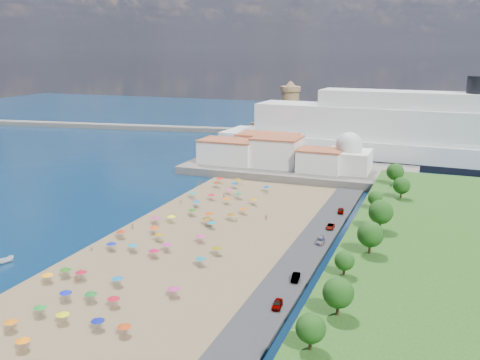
% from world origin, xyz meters
% --- Properties ---
extents(ground, '(700.00, 700.00, 0.00)m').
position_xyz_m(ground, '(0.00, 0.00, 0.00)').
color(ground, '#071938').
rests_on(ground, ground).
extents(terrace, '(90.00, 36.00, 3.00)m').
position_xyz_m(terrace, '(10.00, 73.00, 1.50)').
color(terrace, '#59544C').
rests_on(terrace, ground).
extents(jetty, '(18.00, 70.00, 2.40)m').
position_xyz_m(jetty, '(-12.00, 108.00, 1.20)').
color(jetty, '#59544C').
rests_on(jetty, ground).
extents(breakwater, '(199.03, 34.77, 2.60)m').
position_xyz_m(breakwater, '(-110.00, 153.00, 1.30)').
color(breakwater, '#59544C').
rests_on(breakwater, ground).
extents(waterfront_buildings, '(57.00, 29.00, 11.00)m').
position_xyz_m(waterfront_buildings, '(-3.05, 73.64, 7.88)').
color(waterfront_buildings, silver).
rests_on(waterfront_buildings, terrace).
extents(domed_building, '(16.00, 16.00, 15.00)m').
position_xyz_m(domed_building, '(30.00, 71.00, 8.97)').
color(domed_building, silver).
rests_on(domed_building, terrace).
extents(fortress, '(40.00, 40.00, 32.40)m').
position_xyz_m(fortress, '(-12.00, 138.00, 6.68)').
color(fortress, '#9A774D').
rests_on(fortress, ground).
extents(cruise_ship, '(173.45, 34.48, 37.70)m').
position_xyz_m(cruise_ship, '(51.27, 106.49, 11.17)').
color(cruise_ship, black).
rests_on(cruise_ship, ground).
extents(beach_parasols, '(31.23, 117.73, 2.20)m').
position_xyz_m(beach_parasols, '(-1.20, -11.34, 2.15)').
color(beach_parasols, gray).
rests_on(beach_parasols, beach).
extents(beachgoers, '(35.75, 84.62, 1.88)m').
position_xyz_m(beachgoers, '(-3.21, 8.08, 1.14)').
color(beachgoers, tan).
rests_on(beachgoers, beach).
extents(parked_cars, '(2.33, 68.12, 1.45)m').
position_xyz_m(parked_cars, '(36.00, -4.76, 1.39)').
color(parked_cars, gray).
rests_on(parked_cars, promenade).
extents(hillside_trees, '(10.16, 108.37, 7.46)m').
position_xyz_m(hillside_trees, '(49.49, -5.07, 10.00)').
color(hillside_trees, '#382314').
rests_on(hillside_trees, hillside).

